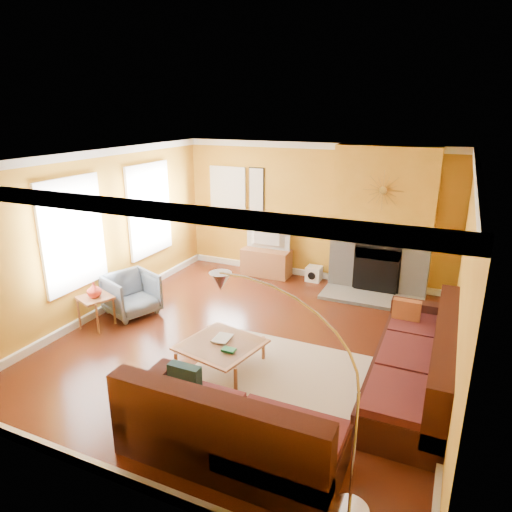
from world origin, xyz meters
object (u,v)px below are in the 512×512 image
at_px(armchair, 131,294).
at_px(media_console, 266,262).
at_px(side_table, 97,312).
at_px(arc_lamp, 291,398).
at_px(coffee_table, 221,356).
at_px(sectional_sofa, 317,356).

bearing_deg(armchair, media_console, -4.63).
height_order(side_table, arc_lamp, arc_lamp).
bearing_deg(side_table, arc_lamp, -25.58).
xyz_separation_m(armchair, side_table, (-0.20, -0.61, -0.10)).
height_order(armchair, side_table, armchair).
bearing_deg(armchair, coffee_table, -90.38).
height_order(coffee_table, armchair, armchair).
distance_m(coffee_table, arc_lamp, 2.37).
bearing_deg(armchair, side_table, -176.15).
relative_size(armchair, arc_lamp, 0.38).
distance_m(armchair, side_table, 0.65).
height_order(armchair, arc_lamp, arc_lamp).
distance_m(side_table, arc_lamp, 4.42).
relative_size(sectional_sofa, side_table, 7.53).
xyz_separation_m(sectional_sofa, armchair, (-3.46, 0.81, -0.10)).
relative_size(coffee_table, side_table, 1.86).
relative_size(side_table, arc_lamp, 0.25).
xyz_separation_m(media_console, armchair, (-1.33, -2.66, 0.08)).
bearing_deg(sectional_sofa, arc_lamp, -81.09).
height_order(coffee_table, media_console, media_console).
xyz_separation_m(sectional_sofa, side_table, (-3.66, 0.20, -0.19)).
relative_size(coffee_table, media_console, 0.95).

